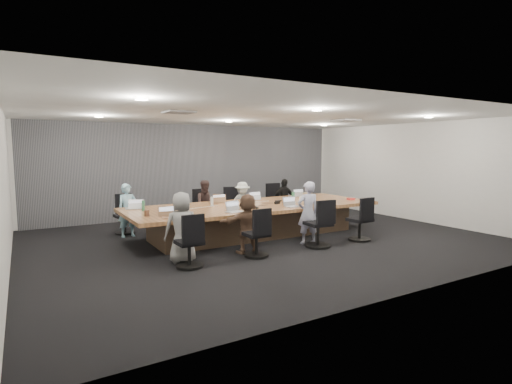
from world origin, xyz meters
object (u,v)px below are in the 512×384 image
chair_1 (201,212)px  person_3 (284,199)px  laptop_3 (295,196)px  laptop_4 (172,217)px  laptop_0 (133,208)px  chair_3 (277,204)px  stapler (277,203)px  laptop_2 (252,199)px  bottle_clear (212,201)px  bottle_green_left (143,206)px  snack_packet (351,199)px  person_2 (242,203)px  chair_5 (256,238)px  person_1 (206,204)px  chair_7 (360,223)px  person_4 (182,227)px  person_6 (308,213)px  person_0 (128,210)px  chair_2 (236,208)px  laptop_5 (235,212)px  mug_brown (147,213)px  laptop_6 (293,207)px  person_5 (247,223)px  canvas_bag (308,195)px  laptop_1 (215,202)px  chair_0 (125,219)px  chair_4 (189,247)px  bottle_green_right (293,198)px  conference_table (254,219)px

chair_1 → person_3: person_3 is taller
laptop_3 → laptop_4: 4.39m
chair_1 → laptop_0: chair_1 is taller
chair_3 → laptop_3: chair_3 is taller
laptop_0 → stapler: size_ratio=2.07×
chair_3 → laptop_4: 4.80m
laptop_2 → stapler: bearing=89.1°
laptop_3 → bottle_clear: (-2.76, -0.52, 0.10)m
bottle_green_left → snack_packet: bottle_green_left is taller
person_2 → person_3: person_3 is taller
chair_5 → person_1: size_ratio=0.58×
chair_7 → person_3: 3.06m
chair_3 → chair_7: bearing=93.3°
person_4 → person_6: size_ratio=0.95×
chair_1 → person_0: size_ratio=0.61×
chair_2 → laptop_5: chair_2 is taller
laptop_2 → mug_brown: (-3.07, -1.15, 0.05)m
chair_7 → laptop_6: size_ratio=2.37×
person_4 → person_5: size_ratio=1.09×
laptop_2 → canvas_bag: 1.52m
laptop_3 → laptop_5: 3.16m
person_0 → laptop_5: 2.75m
chair_3 → laptop_0: chair_3 is taller
snack_packet → person_2: bearing=140.4°
mug_brown → stapler: bearing=2.7°
laptop_1 → laptop_2: same height
person_2 → chair_0: bearing=-179.3°
person_0 → laptop_2: 3.11m
laptop_0 → chair_4: bearing=108.5°
chair_2 → bottle_green_left: size_ratio=3.43×
chair_1 → laptop_5: size_ratio=2.29×
chair_7 → canvas_bag: 2.07m
laptop_1 → bottle_green_right: bearing=160.3°
laptop_5 → bottle_green_right: size_ratio=1.21×
conference_table → person_4: size_ratio=4.63×
conference_table → chair_7: (1.77, -1.70, -0.01)m
person_5 → canvas_bag: person_5 is taller
person_1 → bottle_green_left: person_1 is taller
chair_1 → laptop_4: chair_1 is taller
person_2 → laptop_4: person_2 is taller
person_6 → bottle_green_right: 1.14m
chair_1 → person_6: person_6 is taller
person_4 → conference_table: bearing=-143.6°
laptop_4 → mug_brown: 0.58m
chair_4 → laptop_5: 1.67m
chair_1 → person_5: size_ratio=0.65×
laptop_0 → laptop_3: bearing=-169.4°
chair_1 → laptop_6: (1.22, -2.50, 0.36)m
person_3 → laptop_5: (-2.73, -2.15, 0.15)m
mug_brown → bottle_green_left: bearing=80.8°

